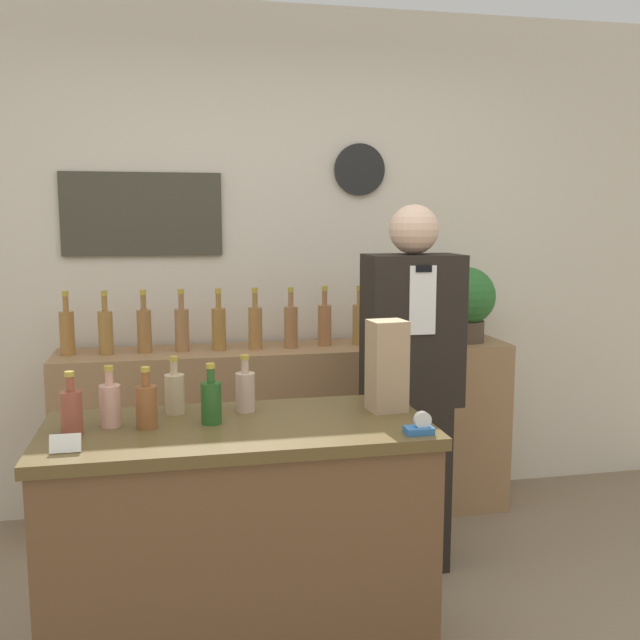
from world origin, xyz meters
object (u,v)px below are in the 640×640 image
shopkeeper (411,391)px  potted_plant (466,301)px  paper_bag (387,366)px  tape_dispenser (420,427)px

shopkeeper → potted_plant: bearing=50.0°
potted_plant → shopkeeper: bearing=-130.0°
paper_bag → tape_dispenser: paper_bag is taller
paper_bag → tape_dispenser: size_ratio=3.64×
tape_dispenser → shopkeeper: bearing=72.8°
potted_plant → tape_dispenser: size_ratio=4.52×
shopkeeper → paper_bag: (-0.29, -0.58, 0.25)m
potted_plant → tape_dispenser: bearing=-117.9°
potted_plant → paper_bag: bearing=-124.2°
shopkeeper → potted_plant: 0.87m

